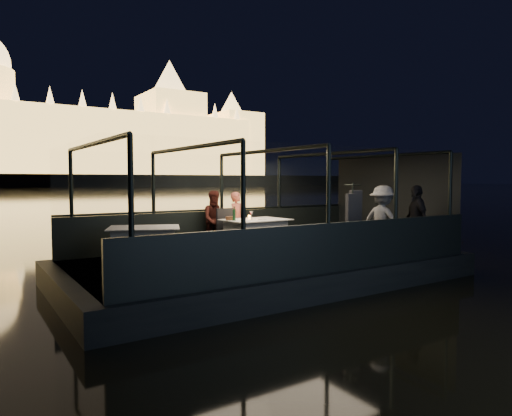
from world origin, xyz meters
TOP-DOWN VIEW (x-y plane):
  - river_water at (0.00, 80.00)m, footprint 500.00×500.00m
  - boat_hull at (0.00, 0.00)m, footprint 8.60×4.40m
  - boat_deck at (0.00, 0.00)m, footprint 8.00×4.00m
  - gunwale_port at (0.00, 2.00)m, footprint 8.00×0.08m
  - gunwale_starboard at (0.00, -2.00)m, footprint 8.00×0.08m
  - cabin_glass_port at (0.00, 2.00)m, footprint 8.00×0.02m
  - cabin_glass_starboard at (0.00, -2.00)m, footprint 8.00×0.02m
  - cabin_roof_glass at (0.00, 0.00)m, footprint 8.00×4.00m
  - end_wall_fore at (-4.00, 0.00)m, footprint 0.02×4.00m
  - end_wall_aft at (4.00, 0.00)m, footprint 0.02×4.00m
  - canopy_ribs at (0.00, 0.00)m, footprint 8.00×4.00m
  - dining_table_central at (0.19, 0.71)m, footprint 1.50×1.12m
  - dining_table_aft at (-2.49, 0.70)m, footprint 1.67×1.46m
  - chair_port_left at (-0.26, 1.16)m, footprint 0.51×0.51m
  - chair_port_right at (0.32, 1.50)m, footprint 0.50×0.50m
  - coat_stand at (1.32, -1.28)m, footprint 0.54×0.49m
  - person_woman_coral at (0.19, 1.56)m, footprint 0.59×0.51m
  - person_man_maroon at (-0.37, 1.63)m, footprint 0.80×0.70m
  - passenger_stripe at (2.16, -1.35)m, footprint 0.72×1.09m
  - passenger_dark at (3.14, -1.47)m, footprint 0.78×1.00m
  - wine_bottle at (-0.41, 0.67)m, footprint 0.09×0.09m
  - bread_basket at (-0.41, 0.86)m, footprint 0.28×0.28m
  - amber_candle at (0.09, 0.83)m, footprint 0.06×0.06m
  - plate_near at (0.29, 0.58)m, footprint 0.24×0.24m
  - plate_far at (-0.26, 0.95)m, footprint 0.22×0.22m
  - wine_glass_white at (-0.41, 0.70)m, footprint 0.08×0.08m
  - wine_glass_red at (0.20, 0.93)m, footprint 0.07×0.07m
  - wine_glass_empty at (0.04, 0.63)m, footprint 0.09×0.09m

SIDE VIEW (x-z plane):
  - river_water at x=0.00m, z-range 0.00..0.00m
  - boat_hull at x=0.00m, z-range -0.50..0.50m
  - boat_deck at x=0.00m, z-range 0.46..0.50m
  - dining_table_central at x=0.19m, z-range 0.50..1.27m
  - dining_table_aft at x=-2.49m, z-range 0.52..1.25m
  - gunwale_port at x=0.00m, z-range 0.50..1.40m
  - gunwale_starboard at x=0.00m, z-range 0.50..1.40m
  - chair_port_left at x=-0.26m, z-range 0.45..1.45m
  - chair_port_right at x=0.32m, z-range 0.54..1.36m
  - person_woman_coral at x=0.19m, z-range 0.56..1.94m
  - person_man_maroon at x=-0.37m, z-range 0.54..1.96m
  - plate_near at x=0.29m, z-range 1.27..1.28m
  - plate_far at x=-0.26m, z-range 1.27..1.28m
  - bread_basket at x=-0.41m, z-range 1.26..1.35m
  - amber_candle at x=0.09m, z-range 1.26..1.35m
  - passenger_stripe at x=2.16m, z-range 0.57..2.13m
  - passenger_dark at x=3.14m, z-range 0.57..2.13m
  - wine_glass_white at x=-0.41m, z-range 1.26..1.46m
  - wine_glass_red at x=0.20m, z-range 1.28..1.44m
  - wine_glass_empty at x=0.04m, z-range 1.26..1.46m
  - coat_stand at x=1.32m, z-range 0.59..2.21m
  - wine_bottle at x=-0.41m, z-range 1.25..1.58m
  - end_wall_fore at x=-4.00m, z-range 0.50..2.80m
  - end_wall_aft at x=4.00m, z-range 0.50..2.80m
  - canopy_ribs at x=0.00m, z-range 0.50..2.80m
  - cabin_glass_port at x=0.00m, z-range 1.40..2.80m
  - cabin_glass_starboard at x=0.00m, z-range 1.40..2.80m
  - cabin_roof_glass at x=0.00m, z-range 2.79..2.81m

